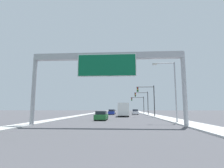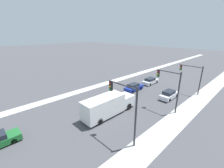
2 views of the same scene
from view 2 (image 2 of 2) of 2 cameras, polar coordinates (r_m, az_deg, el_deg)
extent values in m
cube|color=#B6B6B6|center=(35.33, 32.31, -3.06)|extent=(3.00, 120.00, 0.15)
cube|color=#B6B6B6|center=(42.87, 8.04, 3.26)|extent=(2.00, 120.00, 0.15)
cylinder|color=black|center=(21.91, -34.23, -15.59)|extent=(0.22, 0.64, 0.64)
cylinder|color=black|center=(20.57, -33.33, -17.72)|extent=(0.22, 0.64, 0.64)
cube|color=navy|center=(31.73, 8.30, -1.50)|extent=(1.71, 4.53, 0.77)
cube|color=#1E232D|center=(31.34, 8.10, -0.45)|extent=(1.50, 2.36, 0.58)
cylinder|color=black|center=(33.29, 8.76, -0.98)|extent=(0.22, 0.64, 0.64)
cylinder|color=black|center=(32.48, 10.84, -1.61)|extent=(0.22, 0.64, 0.64)
cylinder|color=black|center=(31.22, 5.62, -2.21)|extent=(0.22, 0.64, 0.64)
cylinder|color=black|center=(30.36, 7.75, -2.93)|extent=(0.22, 0.64, 0.64)
cube|color=silver|center=(36.79, 14.46, 0.92)|extent=(1.81, 4.66, 0.71)
cube|color=#1E232D|center=(36.42, 14.35, 1.79)|extent=(1.59, 2.43, 0.54)
cylinder|color=black|center=(38.43, 14.58, 1.35)|extent=(0.22, 0.64, 0.64)
cylinder|color=black|center=(37.68, 16.62, 0.81)|extent=(0.22, 0.64, 0.64)
cylinder|color=black|center=(36.09, 12.15, 0.40)|extent=(0.22, 0.64, 0.64)
cylinder|color=black|center=(35.29, 14.28, -0.19)|extent=(0.22, 0.64, 0.64)
cube|color=silver|center=(29.70, 20.93, -4.07)|extent=(1.73, 4.53, 0.78)
cube|color=#1E232D|center=(29.26, 20.89, -2.97)|extent=(1.52, 2.35, 0.59)
cylinder|color=black|center=(31.27, 20.76, -3.38)|extent=(0.22, 0.64, 0.64)
cylinder|color=black|center=(30.74, 23.27, -4.10)|extent=(0.22, 0.64, 0.64)
cylinder|color=black|center=(28.91, 18.32, -4.92)|extent=(0.22, 0.64, 0.64)
cylinder|color=black|center=(28.33, 20.99, -5.74)|extent=(0.22, 0.64, 0.64)
cube|color=white|center=(24.46, 4.76, -6.19)|extent=(2.21, 2.51, 1.77)
cube|color=silver|center=(21.41, -3.23, -8.57)|extent=(2.40, 6.44, 2.74)
cylinder|color=black|center=(25.31, 2.72, -6.95)|extent=(0.28, 1.00, 1.00)
cylinder|color=black|center=(24.07, 6.43, -8.50)|extent=(0.28, 1.00, 1.00)
cylinder|color=black|center=(21.85, -8.30, -11.66)|extent=(0.28, 1.00, 1.00)
cylinder|color=black|center=(20.40, -4.68, -13.92)|extent=(0.28, 1.00, 1.00)
cylinder|color=#2D2D30|center=(15.51, 8.98, -12.94)|extent=(0.20, 0.20, 6.84)
cylinder|color=#2D2D30|center=(15.26, 3.81, -0.26)|extent=(3.86, 0.14, 0.14)
cube|color=black|center=(16.52, -0.40, -0.81)|extent=(0.35, 0.28, 1.05)
cylinder|color=red|center=(16.30, -0.81, 0.21)|extent=(0.22, 0.04, 0.22)
cylinder|color=yellow|center=(16.41, -0.80, -0.94)|extent=(0.22, 0.04, 0.22)
cylinder|color=green|center=(16.54, -0.80, -2.08)|extent=(0.22, 0.04, 0.22)
cylinder|color=#2D2D30|center=(23.63, 23.86, -3.39)|extent=(0.20, 0.20, 6.44)
cylinder|color=#2D2D30|center=(23.45, 20.66, 4.40)|extent=(3.70, 0.14, 0.14)
cube|color=black|center=(24.26, 17.22, 3.82)|extent=(0.35, 0.28, 1.05)
cylinder|color=red|center=(24.04, 17.12, 4.56)|extent=(0.22, 0.04, 0.22)
cylinder|color=yellow|center=(24.13, 17.04, 3.76)|extent=(0.22, 0.04, 0.22)
cylinder|color=green|center=(24.22, 16.96, 2.96)|extent=(0.22, 0.04, 0.22)
cylinder|color=#2D2D30|center=(32.85, 30.61, 0.92)|extent=(0.20, 0.20, 5.72)
cylinder|color=#2D2D30|center=(32.84, 27.80, 6.03)|extent=(4.28, 0.14, 0.14)
cube|color=black|center=(33.54, 24.77, 5.69)|extent=(0.35, 0.28, 1.05)
cylinder|color=red|center=(33.32, 24.75, 6.24)|extent=(0.22, 0.04, 0.22)
cylinder|color=yellow|center=(33.39, 24.66, 5.65)|extent=(0.22, 0.04, 0.22)
cylinder|color=green|center=(33.46, 24.58, 5.07)|extent=(0.22, 0.04, 0.22)
camera|label=1|loc=(32.94, -100.30, -21.59)|focal=28.00mm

